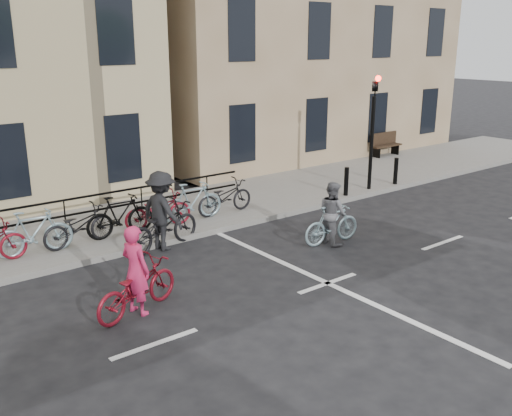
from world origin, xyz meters
TOP-DOWN VIEW (x-y plane):
  - ground at (0.00, 0.00)m, footprint 120.00×120.00m
  - sidewalk at (-4.00, 6.00)m, footprint 46.00×4.00m
  - building_east at (9.00, 13.00)m, footprint 14.00×10.00m
  - traffic_light at (6.20, 4.34)m, footprint 0.18×0.30m
  - bollard_east at (5.00, 4.25)m, footprint 0.14×0.14m
  - bollard_west at (7.40, 4.25)m, footprint 0.14×0.14m
  - bench at (11.00, 7.73)m, footprint 1.60×0.41m
  - parked_bikes at (-3.30, 5.04)m, footprint 10.40×1.23m
  - cyclist_pink at (-3.69, 1.22)m, footprint 2.01×1.20m
  - cyclist_grey at (1.81, 1.70)m, footprint 1.66×0.82m
  - cyclist_dark at (-1.68, 3.90)m, footprint 2.26×1.36m

SIDE VIEW (x-z plane):
  - ground at x=0.00m, z-range 0.00..0.00m
  - sidewalk at x=-4.00m, z-range 0.00..0.15m
  - cyclist_pink at x=-3.69m, z-range -0.26..1.43m
  - bollard_east at x=5.00m, z-range 0.15..1.05m
  - bollard_west at x=7.40m, z-range 0.15..1.05m
  - cyclist_grey at x=1.81m, z-range -0.15..1.42m
  - parked_bikes at x=-3.30m, z-range 0.12..1.17m
  - bench at x=11.00m, z-range 0.19..1.16m
  - cyclist_dark at x=-1.68m, z-range -0.20..1.71m
  - traffic_light at x=6.20m, z-range 0.50..4.40m
  - building_east at x=9.00m, z-range 0.15..12.15m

